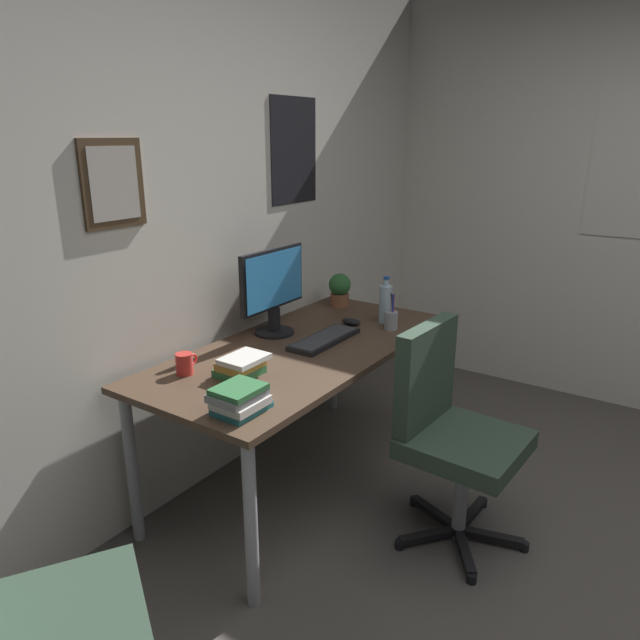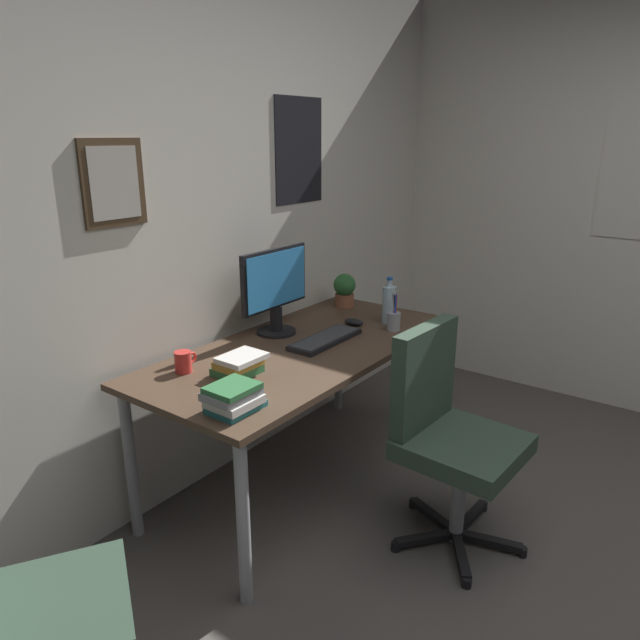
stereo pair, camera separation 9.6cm
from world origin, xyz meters
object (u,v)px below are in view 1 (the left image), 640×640
Objects in this scene: side_chair at (33,613)px; monitor at (273,288)px; book_stack_left at (241,366)px; coffee_mug_near at (185,363)px; office_chair at (449,424)px; computer_mouse at (351,322)px; potted_plant at (340,289)px; book_stack_right at (240,399)px; keyboard at (324,339)px; pen_cup at (391,319)px; water_bottle at (386,303)px.

side_chair is 1.74m from monitor.
coffee_mug_near is at bearing 119.65° from book_stack_left.
office_chair is at bearing -92.76° from monitor.
computer_mouse is 0.37m from potted_plant.
book_stack_right reaches higher than coffee_mug_near.
book_stack_left reaches higher than keyboard.
coffee_mug_near is 0.57× the size of potted_plant.
potted_plant is 0.98× the size of pen_cup.
book_stack_right is (-0.81, -0.17, 0.04)m from keyboard.
water_bottle reaches higher than computer_mouse.
side_chair reaches higher than keyboard.
pen_cup is (0.40, -0.46, -0.19)m from monitor.
side_chair is 4.26× the size of book_stack_right.
side_chair is at bearing -177.62° from water_bottle.
monitor is (0.05, 0.98, 0.45)m from office_chair.
book_stack_left is (-0.90, 0.23, -0.01)m from pen_cup.
book_stack_right is at bearing -169.70° from computer_mouse.
coffee_mug_near is (0.98, 0.44, 0.28)m from side_chair.
pen_cup is at bearing -137.62° from water_bottle.
potted_plant is (0.66, 0.97, 0.31)m from office_chair.
office_chair is 4.75× the size of pen_cup.
monitor is 0.64m from pen_cup.
coffee_mug_near is (-0.67, 0.26, 0.03)m from keyboard.
book_stack_right is (-1.16, 0.01, -0.00)m from pen_cup.
water_bottle is 1.32× the size of book_stack_left.
computer_mouse is at bearing 139.40° from water_bottle.
office_chair reaches higher than potted_plant.
coffee_mug_near is 0.24m from book_stack_left.
water_bottle reaches higher than coffee_mug_near.
book_stack_left is (1.10, 0.24, 0.28)m from side_chair.
book_stack_right is at bearing -139.05° from book_stack_left.
pen_cup is at bearing -14.45° from book_stack_left.
monitor reaches higher than side_chair.
computer_mouse is 0.58× the size of book_stack_left.
pen_cup is (-0.09, -0.08, -0.05)m from water_bottle.
side_chair is 1.16m from book_stack_left.
monitor is at bearing 24.35° from book_stack_left.
potted_plant is at bearing 71.76° from water_bottle.
water_bottle is 2.28× the size of coffee_mug_near.
office_chair is 8.58× the size of coffee_mug_near.
pen_cup is (0.44, 0.52, 0.26)m from office_chair.
office_chair is at bearing -58.64° from book_stack_left.
monitor is 2.30× the size of pen_cup.
monitor is 0.65m from coffee_mug_near.
water_bottle is at bearing -37.78° from monitor.
monitor is 4.18× the size of computer_mouse.
computer_mouse is (0.34, -0.25, -0.22)m from monitor.
pen_cup reaches higher than coffee_mug_near.
pen_cup reaches higher than book_stack_left.
book_stack_right reaches higher than keyboard.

